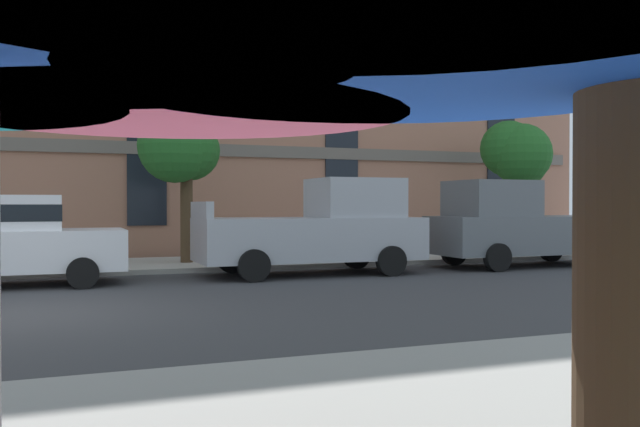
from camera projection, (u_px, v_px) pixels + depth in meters
ground_plane at (9, 315)px, 9.76m from camera, size 120.00×120.00×0.00m
sidewalk_far at (29, 269)px, 16.11m from camera, size 56.00×3.60×0.12m
apartment_building at (38, 22)px, 23.65m from camera, size 36.03×12.08×16.00m
sedan_white at (4, 238)px, 13.09m from camera, size 4.40×1.98×1.78m
pickup_silver at (320, 229)px, 15.44m from camera, size 5.10×2.12×2.20m
pickup_gray at (519, 227)px, 17.41m from camera, size 5.10×2.12×2.20m
street_tree_middle at (182, 146)px, 17.02m from camera, size 2.18×2.31×4.07m
street_tree_right at (517, 155)px, 21.01m from camera, size 2.08×2.12×4.22m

